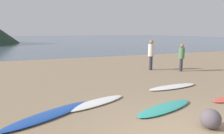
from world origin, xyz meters
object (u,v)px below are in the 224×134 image
at_px(person_0, 182,55).
at_px(person_2, 151,52).
at_px(beach_rock_near, 210,119).
at_px(surfboard_5, 173,87).
at_px(surfboard_4, 165,108).
at_px(surfboard_3, 95,103).
at_px(surfboard_2, 50,115).

distance_m(person_0, person_2, 1.70).
bearing_deg(beach_rock_near, surfboard_5, 66.28).
bearing_deg(surfboard_4, person_2, 45.66).
xyz_separation_m(surfboard_4, person_2, (2.90, 5.50, 0.99)).
bearing_deg(surfboard_3, surfboard_4, -52.94).
xyz_separation_m(surfboard_2, surfboard_4, (3.16, -0.69, -0.00)).
bearing_deg(surfboard_5, surfboard_2, -171.11).
bearing_deg(beach_rock_near, surfboard_2, 149.06).
height_order(surfboard_4, surfboard_5, surfboard_5).
xyz_separation_m(surfboard_2, beach_rock_near, (3.42, -2.05, 0.19)).
distance_m(surfboard_2, surfboard_5, 4.94).
relative_size(surfboard_3, person_0, 1.43).
distance_m(surfboard_3, person_2, 6.48).
xyz_separation_m(surfboard_4, surfboard_5, (1.66, 1.81, 0.00)).
distance_m(surfboard_5, beach_rock_near, 3.47).
relative_size(surfboard_2, surfboard_5, 1.16).
height_order(surfboard_2, person_0, person_0).
relative_size(surfboard_2, beach_rock_near, 5.63).
bearing_deg(surfboard_5, surfboard_4, -136.69).
bearing_deg(person_0, person_2, -72.01).
relative_size(surfboard_3, surfboard_4, 1.01).
height_order(surfboard_2, surfboard_5, surfboard_2).
height_order(surfboard_2, surfboard_3, surfboard_2).
distance_m(surfboard_2, surfboard_3, 1.45).
height_order(person_2, beach_rock_near, person_2).
relative_size(surfboard_2, surfboard_4, 1.19).
relative_size(surfboard_5, person_0, 1.46).
relative_size(person_0, beach_rock_near, 3.32).
bearing_deg(person_2, surfboard_3, -138.25).
distance_m(person_2, beach_rock_near, 7.39).
relative_size(person_0, person_2, 0.89).
bearing_deg(surfboard_4, surfboard_3, 130.98).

